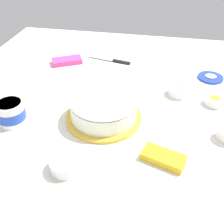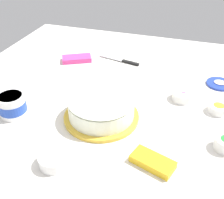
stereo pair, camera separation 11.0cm
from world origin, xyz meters
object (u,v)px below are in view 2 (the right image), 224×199
Objects in this scene: frosting_tub at (12,105)px; sprinkle_bowl_orange at (54,159)px; sprinkle_bowl_pink at (183,96)px; frosted_cake at (101,108)px; candy_box_upper at (153,162)px; spreading_knife at (122,61)px; candy_box_lower at (77,59)px; frosting_tub_lid at (220,84)px; sprinkle_bowl_yellow at (218,108)px.

sprinkle_bowl_orange is (0.27, -0.18, -0.02)m from frosting_tub.
frosting_tub reaches higher than sprinkle_bowl_pink.
frosted_cake is at bearing 76.97° from sprinkle_bowl_orange.
sprinkle_bowl_orange is at bearing -125.30° from sprinkle_bowl_pink.
frosted_cake is at bearing 161.28° from candy_box_upper.
sprinkle_bowl_orange reaches higher than candy_box_upper.
spreading_knife is 1.54× the size of candy_box_lower.
sprinkle_bowl_orange is (-0.01, -0.76, 0.01)m from spreading_knife.
frosted_cake is 0.27m from sprinkle_bowl_orange.
frosted_cake is 3.14× the size of sprinkle_bowl_pink.
sprinkle_bowl_pink is 0.40m from candy_box_upper.
frosting_tub_lid is (0.44, 0.40, -0.04)m from frosted_cake.
sprinkle_bowl_orange reaches higher than frosting_tub_lid.
frosting_tub is 0.33m from sprinkle_bowl_orange.
sprinkle_bowl_yellow is at bearing 22.59° from frosted_cake.
candy_box_lower is at bearing 108.39° from sprinkle_bowl_orange.
sprinkle_bowl_yellow is at bearing -32.73° from spreading_knife.
sprinkle_bowl_orange is 0.65× the size of candy_box_lower.
candy_box_upper is at bearing -66.56° from spreading_knife.
frosted_cake is 2.91× the size of sprinkle_bowl_orange.
frosting_tub is 0.64m from spreading_knife.
frosting_tub_lid is 0.50× the size of spreading_knife.
frosting_tub is 0.51m from candy_box_lower.
sprinkle_bowl_yellow is 0.76m from candy_box_lower.
sprinkle_bowl_orange is 0.73m from candy_box_lower.
sprinkle_bowl_orange is at bearing -103.03° from frosted_cake.
frosting_tub reaches higher than frosting_tub_lid.
frosted_cake is 0.34m from frosting_tub.
frosting_tub_lid is 1.50× the size of sprinkle_bowl_yellow.
sprinkle_bowl_pink is 0.60m from sprinkle_bowl_orange.
spreading_knife is (-0.49, 0.09, -0.00)m from frosting_tub_lid.
frosted_cake is 3.68× the size of sprinkle_bowl_yellow.
frosted_cake is 0.59m from frosting_tub_lid.
frosting_tub_lid is 0.23m from sprinkle_bowl_pink.
spreading_knife is (0.28, 0.57, -0.04)m from frosting_tub.
sprinkle_bowl_orange is at bearing -99.50° from candy_box_lower.
sprinkle_bowl_yellow is 0.40m from candy_box_upper.
sprinkle_bowl_pink is (0.34, -0.26, 0.01)m from spreading_knife.
sprinkle_bowl_yellow is (-0.01, -0.22, 0.01)m from frosting_tub_lid.
frosted_cake is 0.29m from candy_box_upper.
candy_box_lower is at bearing 161.07° from sprinkle_bowl_yellow.
spreading_knife is 2.55× the size of sprinkle_bowl_pink.
sprinkle_bowl_orange is 0.31m from candy_box_upper.
sprinkle_bowl_pink is 1.17× the size of sprinkle_bowl_yellow.
frosting_tub_lid is 0.61m from candy_box_upper.
frosting_tub_lid is 0.83m from sprinkle_bowl_orange.
candy_box_upper is at bearing -97.52° from sprinkle_bowl_pink.
frosting_tub_lid is 0.50m from spreading_knife.
sprinkle_bowl_pink reaches higher than spreading_knife.
sprinkle_bowl_pink is 0.15m from sprinkle_bowl_yellow.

